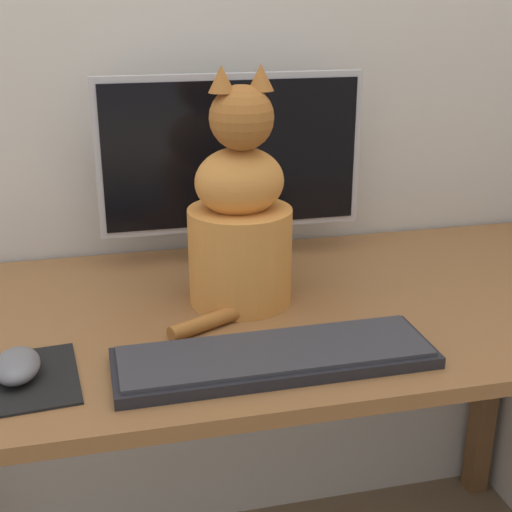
{
  "coord_description": "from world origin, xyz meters",
  "views": [
    {
      "loc": [
        -0.29,
        -1.11,
        1.26
      ],
      "look_at": [
        -0.04,
        -0.08,
        0.86
      ],
      "focal_mm": 50.0,
      "sensor_mm": 36.0,
      "label": 1
    }
  ],
  "objects_px": {
    "monitor": "(232,164)",
    "keyboard": "(275,357)",
    "computer_mouse_left": "(17,366)",
    "cat": "(240,219)"
  },
  "relations": [
    {
      "from": "computer_mouse_left",
      "to": "keyboard",
      "type": "bearing_deg",
      "value": -6.27
    },
    {
      "from": "keyboard",
      "to": "computer_mouse_left",
      "type": "distance_m",
      "value": 0.37
    },
    {
      "from": "monitor",
      "to": "keyboard",
      "type": "xyz_separation_m",
      "value": [
        -0.03,
        -0.44,
        -0.19
      ]
    },
    {
      "from": "monitor",
      "to": "keyboard",
      "type": "height_order",
      "value": "monitor"
    },
    {
      "from": "keyboard",
      "to": "computer_mouse_left",
      "type": "xyz_separation_m",
      "value": [
        -0.37,
        0.04,
        0.01
      ]
    },
    {
      "from": "monitor",
      "to": "computer_mouse_left",
      "type": "height_order",
      "value": "monitor"
    },
    {
      "from": "monitor",
      "to": "cat",
      "type": "distance_m",
      "value": 0.21
    },
    {
      "from": "keyboard",
      "to": "cat",
      "type": "bearing_deg",
      "value": 89.89
    },
    {
      "from": "keyboard",
      "to": "computer_mouse_left",
      "type": "bearing_deg",
      "value": 173.34
    },
    {
      "from": "monitor",
      "to": "cat",
      "type": "bearing_deg",
      "value": -97.66
    }
  ]
}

